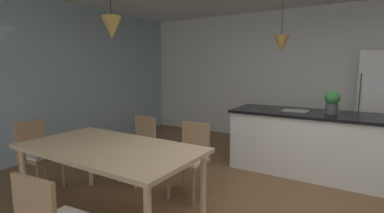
% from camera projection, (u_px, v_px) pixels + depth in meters
% --- Properties ---
extents(wall_back_kitchen, '(10.00, 0.12, 2.70)m').
position_uv_depth(wall_back_kitchen, '(329.00, 77.00, 5.31)').
color(wall_back_kitchen, white).
rests_on(wall_back_kitchen, ground_plane).
extents(window_wall_left_glazing, '(0.06, 8.40, 2.70)m').
position_uv_depth(window_wall_left_glazing, '(43.00, 79.00, 4.67)').
color(window_wall_left_glazing, '#9EB7C6').
rests_on(window_wall_left_glazing, ground_plane).
extents(dining_table, '(1.85, 0.99, 0.75)m').
position_uv_depth(dining_table, '(110.00, 153.00, 2.77)').
color(dining_table, '#D1B284').
rests_on(dining_table, ground_plane).
extents(chair_window_end, '(0.43, 0.43, 0.87)m').
position_uv_depth(chair_window_end, '(38.00, 153.00, 3.47)').
color(chair_window_end, '#A87F56').
rests_on(chair_window_end, ground_plane).
extents(chair_far_left, '(0.44, 0.44, 0.87)m').
position_uv_depth(chair_far_left, '(139.00, 147.00, 3.74)').
color(chair_far_left, '#A87F56').
rests_on(chair_far_left, ground_plane).
extents(chair_far_right, '(0.41, 0.41, 0.87)m').
position_uv_depth(chair_far_right, '(190.00, 157.00, 3.31)').
color(chair_far_right, '#A87F56').
rests_on(chair_far_right, ground_plane).
extents(kitchen_island, '(2.09, 0.88, 0.91)m').
position_uv_depth(kitchen_island, '(305.00, 141.00, 4.06)').
color(kitchen_island, white).
rests_on(kitchen_island, ground_plane).
extents(refrigerator, '(0.67, 0.67, 1.81)m').
position_uv_depth(refrigerator, '(380.00, 106.00, 4.60)').
color(refrigerator, silver).
rests_on(refrigerator, ground_plane).
extents(pendant_over_table, '(0.20, 0.20, 0.89)m').
position_uv_depth(pendant_over_table, '(112.00, 28.00, 2.71)').
color(pendant_over_table, black).
extents(pendant_over_island_main, '(0.23, 0.23, 0.94)m').
position_uv_depth(pendant_over_island_main, '(281.00, 44.00, 4.07)').
color(pendant_over_island_main, black).
extents(potted_plant_on_island, '(0.20, 0.20, 0.33)m').
position_uv_depth(potted_plant_on_island, '(332.00, 101.00, 3.81)').
color(potted_plant_on_island, '#4C4C51').
rests_on(potted_plant_on_island, kitchen_island).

